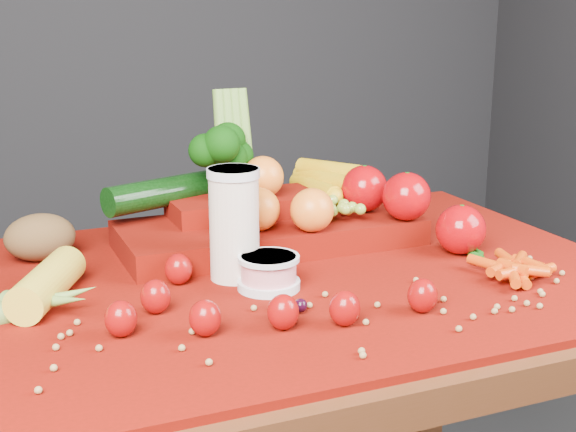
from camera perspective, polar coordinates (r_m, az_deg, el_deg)
name	(u,v)px	position (r m, az deg, el deg)	size (l,w,h in m)	color
table	(293,335)	(1.31, 0.34, -8.46)	(1.10, 0.80, 0.75)	#3E200E
red_cloth	(293,276)	(1.27, 0.35, -4.30)	(1.05, 0.75, 0.01)	#650803
milk_glass	(234,220)	(1.22, -3.85, -0.29)	(0.08, 0.08, 0.17)	beige
yogurt_bowl	(269,271)	(1.19, -1.39, -3.94)	(0.09, 0.09, 0.05)	silver
strawberry_scatter	(244,300)	(1.09, -3.13, -5.99)	(0.44, 0.28, 0.05)	#8B1000
dark_grape_cluster	(282,305)	(1.11, -0.45, -6.32)	(0.06, 0.05, 0.03)	black
soybean_scatter	(351,315)	(1.10, 4.50, -7.00)	(0.84, 0.24, 0.01)	olive
corn_ear	(46,296)	(1.16, -16.81, -5.47)	(0.24, 0.26, 0.06)	gold
potato	(40,237)	(1.38, -17.22, -1.46)	(0.12, 0.08, 0.08)	#4F381E
baby_carrot_pile	(513,266)	(1.30, 15.71, -3.47)	(0.17, 0.17, 0.03)	#C43806
green_bean_pile	(464,248)	(1.41, 12.43, -2.22)	(0.14, 0.12, 0.01)	#155313
produce_mound	(285,210)	(1.40, -0.20, 0.42)	(0.60, 0.36, 0.27)	#650803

